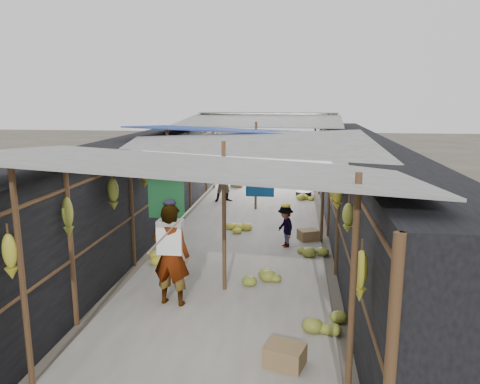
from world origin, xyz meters
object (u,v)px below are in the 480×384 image
at_px(crate_near, 285,356).
at_px(vendor_elderly, 171,255).
at_px(vendor_seated, 285,227).
at_px(black_basin, 304,194).
at_px(shopper_blue, 226,178).

distance_m(crate_near, vendor_elderly, 2.53).
relative_size(crate_near, vendor_elderly, 0.28).
distance_m(vendor_elderly, vendor_seated, 3.62).
height_order(black_basin, vendor_elderly, vendor_elderly).
bearing_deg(vendor_elderly, crate_near, 148.60).
bearing_deg(black_basin, shopper_blue, -153.75).
height_order(black_basin, shopper_blue, shopper_blue).
distance_m(crate_near, black_basin, 10.35).
height_order(shopper_blue, vendor_seated, shopper_blue).
xyz_separation_m(crate_near, vendor_seated, (-0.13, 4.73, 0.34)).
relative_size(black_basin, vendor_seated, 0.56).
xyz_separation_m(crate_near, black_basin, (0.33, 10.35, -0.06)).
height_order(vendor_elderly, vendor_seated, vendor_elderly).
bearing_deg(shopper_blue, black_basin, 5.68).
xyz_separation_m(black_basin, vendor_elderly, (-2.20, -8.78, 0.76)).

